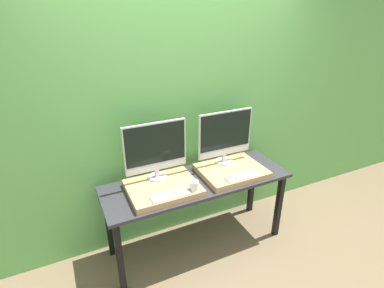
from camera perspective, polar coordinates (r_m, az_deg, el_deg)
The scene contains 10 objects.
ground_plane at distance 3.02m, azimuth 3.54°, elevation -21.69°, with size 12.00×12.00×0.00m, color #756047.
wall_back at distance 2.81m, azimuth -2.13°, elevation 6.33°, with size 8.00×0.04×2.60m.
workbench at distance 2.79m, azimuth 1.03°, elevation -8.43°, with size 1.72×0.58×0.74m.
wooden_riser_left at distance 2.60m, azimuth -5.56°, elevation -8.35°, with size 0.59×0.48×0.06m.
monitor_left at distance 2.56m, azimuth -6.95°, elevation -0.93°, with size 0.55×0.17×0.52m.
keyboard_left at distance 2.44m, azimuth -4.15°, elevation -9.71°, with size 0.32×0.11×0.01m.
mug at distance 2.49m, azimuth 0.41°, elevation -7.91°, with size 0.08×0.08×0.08m.
wooden_riser_right at distance 2.86m, azimuth 7.51°, elevation -5.09°, with size 0.59×0.48×0.06m.
monitor_right at distance 2.83m, azimuth 6.32°, elevation 1.66°, with size 0.55×0.17×0.52m.
keyboard_right at distance 2.72m, azimuth 9.52°, elevation -6.09°, with size 0.32×0.11×0.01m.
Camera 1 is at (-1.05, -1.80, 2.19)m, focal length 28.00 mm.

